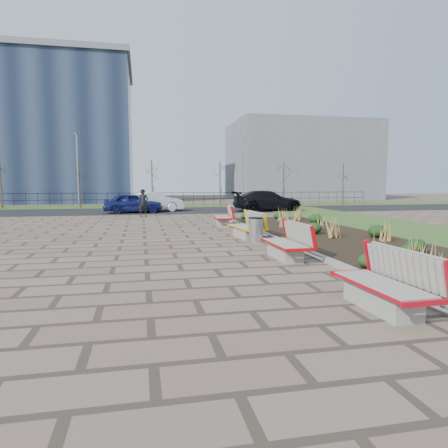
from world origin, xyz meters
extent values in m
plane|color=#6D5B4B|center=(0.00, 0.00, 0.00)|extent=(120.00, 120.00, 0.00)
cube|color=black|center=(6.25, 5.00, 0.05)|extent=(4.50, 18.00, 0.10)
cube|color=gray|center=(3.92, 5.00, 0.07)|extent=(0.16, 18.00, 0.15)
cube|color=#33511E|center=(11.00, 5.00, 0.02)|extent=(5.00, 38.00, 0.04)
cube|color=#33511E|center=(0.00, 28.00, 0.02)|extent=(80.00, 5.00, 0.04)
cube|color=black|center=(0.00, 22.00, 0.01)|extent=(80.00, 7.00, 0.02)
cylinder|color=#B2B2B7|center=(3.11, 5.11, 0.44)|extent=(0.51, 0.51, 0.88)
imported|color=black|center=(-0.82, 16.84, 0.87)|extent=(0.67, 0.48, 1.74)
imported|color=navy|center=(-1.52, 20.09, 0.71)|extent=(4.17, 1.93, 1.38)
imported|color=#AEB0B6|center=(0.05, 21.52, 0.74)|extent=(4.40, 1.65, 1.44)
imported|color=black|center=(8.42, 20.09, 0.78)|extent=(5.30, 2.23, 1.53)
cube|color=slate|center=(20.00, 42.00, 5.00)|extent=(18.00, 12.00, 10.00)
camera|label=1|loc=(-0.93, -8.75, 2.15)|focal=32.00mm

